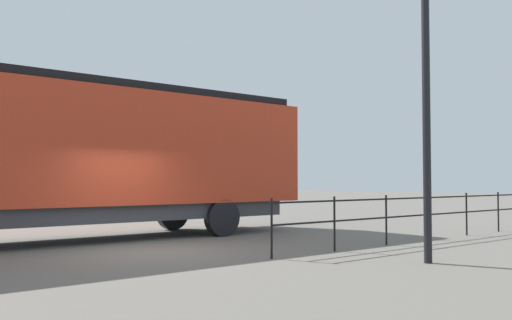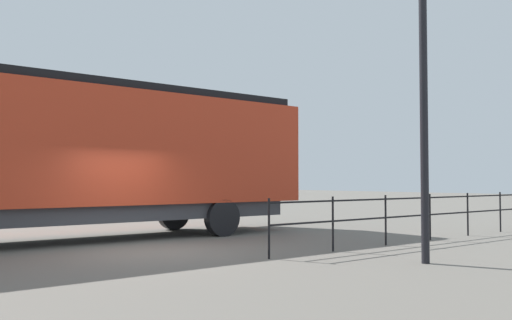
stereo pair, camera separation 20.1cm
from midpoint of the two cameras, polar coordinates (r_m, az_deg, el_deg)
name	(u,v)px [view 1 (the left image)]	position (r m, az deg, el deg)	size (l,w,h in m)	color
ground_plane	(150,251)	(13.12, -11.48, -9.36)	(120.00, 120.00, 0.00)	#666059
locomotive	(44,151)	(15.43, -21.66, 0.85)	(3.17, 16.44, 4.34)	red
lamp_post	(426,42)	(11.80, 16.84, 11.71)	(0.54, 0.54, 6.23)	black
platform_fence	(430,210)	(15.99, 17.35, -5.02)	(0.05, 11.72, 1.28)	black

